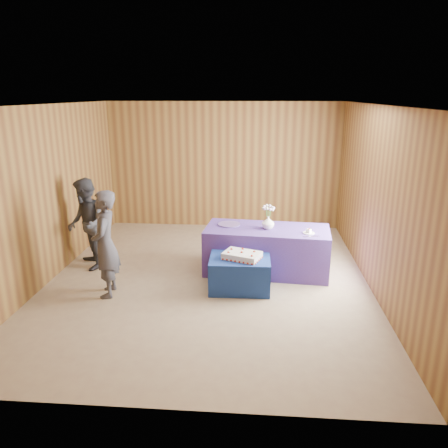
# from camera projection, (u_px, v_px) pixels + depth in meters

# --- Properties ---
(ground) EXTENTS (6.00, 6.00, 0.00)m
(ground) POSITION_uv_depth(u_px,v_px,m) (208.00, 280.00, 6.97)
(ground) COLOR gray
(ground) RESTS_ON ground
(room_shell) EXTENTS (5.04, 6.04, 2.72)m
(room_shell) POSITION_uv_depth(u_px,v_px,m) (207.00, 167.00, 6.45)
(room_shell) COLOR brown
(room_shell) RESTS_ON ground
(cake_table) EXTENTS (0.91, 0.72, 0.50)m
(cake_table) POSITION_uv_depth(u_px,v_px,m) (240.00, 273.00, 6.59)
(cake_table) COLOR navy
(cake_table) RESTS_ON ground
(serving_table) EXTENTS (2.07, 1.08, 0.75)m
(serving_table) POSITION_uv_depth(u_px,v_px,m) (267.00, 250.00, 7.20)
(serving_table) COLOR #49328C
(serving_table) RESTS_ON ground
(sheet_cake) EXTENTS (0.65, 0.54, 0.13)m
(sheet_cake) POSITION_uv_depth(u_px,v_px,m) (242.00, 255.00, 6.47)
(sheet_cake) COLOR white
(sheet_cake) RESTS_ON cake_table
(vase) EXTENTS (0.27, 0.27, 0.21)m
(vase) POSITION_uv_depth(u_px,v_px,m) (268.00, 223.00, 7.04)
(vase) COLOR white
(vase) RESTS_ON serving_table
(flower_spray) EXTENTS (0.21, 0.20, 0.16)m
(flower_spray) POSITION_uv_depth(u_px,v_px,m) (268.00, 208.00, 6.97)
(flower_spray) COLOR #36712D
(flower_spray) RESTS_ON vase
(platter) EXTENTS (0.46, 0.46, 0.02)m
(platter) POSITION_uv_depth(u_px,v_px,m) (229.00, 224.00, 7.27)
(platter) COLOR #5B458B
(platter) RESTS_ON serving_table
(plate) EXTENTS (0.25, 0.25, 0.01)m
(plate) POSITION_uv_depth(u_px,v_px,m) (309.00, 233.00, 6.84)
(plate) COLOR white
(plate) RESTS_ON serving_table
(cake_slice) EXTENTS (0.09, 0.09, 0.08)m
(cake_slice) POSITION_uv_depth(u_px,v_px,m) (309.00, 231.00, 6.83)
(cake_slice) COLOR white
(cake_slice) RESTS_ON plate
(knife) EXTENTS (0.26, 0.08, 0.00)m
(knife) POSITION_uv_depth(u_px,v_px,m) (311.00, 236.00, 6.68)
(knife) COLOR silver
(knife) RESTS_ON serving_table
(guest_left) EXTENTS (0.47, 0.63, 1.57)m
(guest_left) POSITION_uv_depth(u_px,v_px,m) (105.00, 244.00, 6.24)
(guest_left) COLOR #393943
(guest_left) RESTS_ON ground
(guest_right) EXTENTS (0.87, 0.93, 1.54)m
(guest_right) POSITION_uv_depth(u_px,v_px,m) (86.00, 224.00, 7.25)
(guest_right) COLOR #2F3038
(guest_right) RESTS_ON ground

